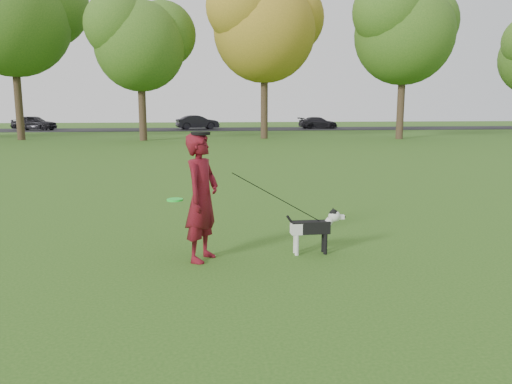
{
  "coord_description": "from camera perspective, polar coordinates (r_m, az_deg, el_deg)",
  "views": [
    {
      "loc": [
        -0.65,
        -7.39,
        2.24
      ],
      "look_at": [
        0.23,
        -0.03,
        0.95
      ],
      "focal_mm": 35.0,
      "sensor_mm": 36.0,
      "label": 1
    }
  ],
  "objects": [
    {
      "name": "ground",
      "position": [
        7.75,
        -1.76,
        -6.93
      ],
      "size": [
        120.0,
        120.0,
        0.0
      ],
      "primitive_type": "plane",
      "color": "#285116",
      "rests_on": "ground"
    },
    {
      "name": "dog",
      "position": [
        7.65,
        6.77,
        -3.89
      ],
      "size": [
        0.93,
        0.19,
        0.7
      ],
      "color": "black",
      "rests_on": "ground"
    },
    {
      "name": "car_right",
      "position": [
        48.86,
        7.12,
        7.86
      ],
      "size": [
        3.99,
        2.07,
        1.1
      ],
      "primitive_type": "imported",
      "rotation": [
        0.0,
        0.0,
        1.71
      ],
      "color": "black",
      "rests_on": "road"
    },
    {
      "name": "road",
      "position": [
        47.45,
        -6.13,
        7.14
      ],
      "size": [
        120.0,
        7.0,
        0.02
      ],
      "primitive_type": "cube",
      "color": "black",
      "rests_on": "ground"
    },
    {
      "name": "man",
      "position": [
        7.22,
        -6.21,
        -0.62
      ],
      "size": [
        0.71,
        0.81,
        1.86
      ],
      "primitive_type": "imported",
      "rotation": [
        0.0,
        0.0,
        1.09
      ],
      "color": "#5D0D0E",
      "rests_on": "ground"
    },
    {
      "name": "man_held_items",
      "position": [
        7.35,
        2.49,
        -0.68
      ],
      "size": [
        2.33,
        0.38,
        1.4
      ],
      "color": "#1EF036",
      "rests_on": "ground"
    },
    {
      "name": "car_mid",
      "position": [
        47.42,
        -6.71,
        7.92
      ],
      "size": [
        4.12,
        2.28,
        1.29
      ],
      "primitive_type": "imported",
      "rotation": [
        0.0,
        0.0,
        1.82
      ],
      "color": "black",
      "rests_on": "road"
    },
    {
      "name": "tree_row",
      "position": [
        33.86,
        -8.56,
        18.56
      ],
      "size": [
        51.74,
        8.86,
        12.01
      ],
      "color": "#38281C",
      "rests_on": "ground"
    },
    {
      "name": "car_left",
      "position": [
        49.57,
        -24.02,
        7.24
      ],
      "size": [
        4.1,
        2.28,
        1.32
      ],
      "primitive_type": "imported",
      "rotation": [
        0.0,
        0.0,
        1.38
      ],
      "color": "black",
      "rests_on": "road"
    }
  ]
}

